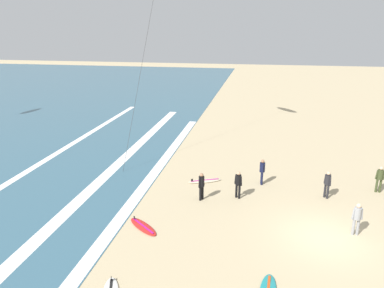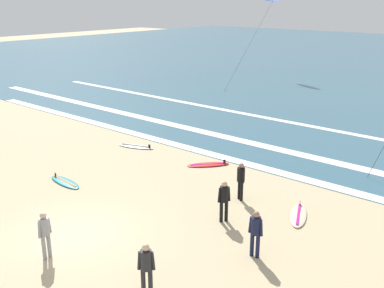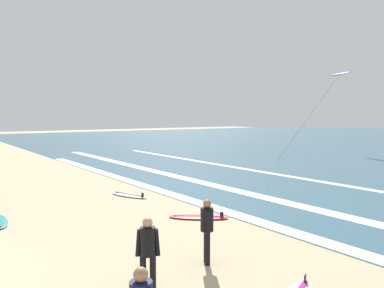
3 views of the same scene
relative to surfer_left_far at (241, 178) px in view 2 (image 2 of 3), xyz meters
name	(u,v)px [view 2 (image 2 of 3)]	position (x,y,z in m)	size (l,w,h in m)	color
ground_plane	(75,235)	(-2.75, -6.17, -0.96)	(160.00, 160.00, 0.00)	tan
wave_foam_shoreline	(219,156)	(-3.87, 3.69, -0.94)	(42.13, 0.68, 0.01)	white
wave_foam_mid_break	(242,141)	(-4.40, 6.67, -0.94)	(50.93, 0.77, 0.01)	white
wave_foam_outer_break	(314,127)	(-2.55, 12.11, -0.94)	(50.78, 0.54, 0.01)	white
surfer_left_far	(241,178)	(0.00, 0.00, 0.00)	(0.49, 0.32, 1.60)	black
surfer_foreground_main	(146,265)	(1.54, -6.87, 0.00)	(0.46, 0.38, 1.60)	#232328
surfer_mid_group	(256,230)	(2.79, -3.28, 0.00)	(0.51, 0.32, 1.60)	#141938
surfer_background_far	(45,231)	(-2.24, -7.60, 0.00)	(0.32, 0.51, 1.60)	gray
surfer_left_near	(224,198)	(0.61, -1.98, 0.00)	(0.34, 0.48, 1.60)	black
surfboard_foreground_flat	(65,182)	(-7.00, -3.60, -0.91)	(2.14, 0.76, 0.25)	teal
surfboard_left_pile	(299,215)	(2.54, 0.20, -0.91)	(1.40, 2.16, 0.25)	beige
surfboard_right_spare	(208,165)	(-3.45, 2.28, -0.91)	(1.82, 1.99, 0.25)	red
surfboard_near_water	(136,146)	(-8.27, 1.95, -0.91)	(2.18, 1.26, 0.25)	silver
kite_blue_high_left	(273,0)	(-15.61, 28.52, 6.68)	(3.58, 12.01, 7.91)	blue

